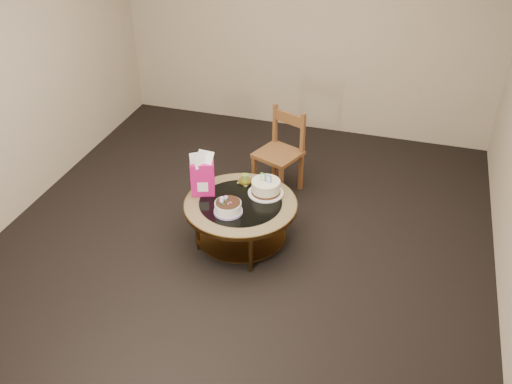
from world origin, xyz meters
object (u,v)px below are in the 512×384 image
(coffee_table, at_px, (241,209))
(gift_bag, at_px, (202,174))
(dining_chair, at_px, (280,152))
(cream_cake, at_px, (266,188))
(decorated_cake, at_px, (228,208))

(coffee_table, relative_size, gift_bag, 2.46)
(dining_chair, bearing_deg, cream_cake, -62.74)
(decorated_cake, distance_m, gift_bag, 0.41)
(decorated_cake, distance_m, cream_cake, 0.44)
(coffee_table, relative_size, decorated_cake, 4.07)
(decorated_cake, bearing_deg, cream_cake, 58.47)
(coffee_table, relative_size, cream_cake, 3.15)
(decorated_cake, bearing_deg, dining_chair, 82.43)
(cream_cake, height_order, dining_chair, dining_chair)
(coffee_table, bearing_deg, gift_bag, 174.17)
(decorated_cake, height_order, gift_bag, gift_bag)
(decorated_cake, relative_size, gift_bag, 0.60)
(decorated_cake, distance_m, dining_chair, 1.18)
(cream_cake, relative_size, gift_bag, 0.78)
(decorated_cake, relative_size, dining_chair, 0.29)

